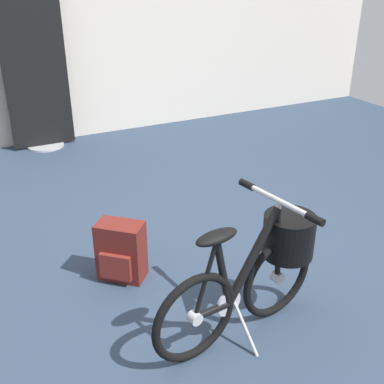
# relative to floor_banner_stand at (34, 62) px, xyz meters

# --- Properties ---
(ground_plane) EXTENTS (7.68, 7.68, 0.00)m
(ground_plane) POSITION_rel_floor_banner_stand_xyz_m (0.36, -2.83, -0.84)
(ground_plane) COLOR #2D3D51
(floor_banner_stand) EXTENTS (0.60, 0.36, 1.86)m
(floor_banner_stand) POSITION_rel_floor_banner_stand_xyz_m (0.00, 0.00, 0.00)
(floor_banner_stand) COLOR #B7B7BC
(floor_banner_stand) RESTS_ON ground_plane
(folding_bike_foreground) EXTENTS (0.98, 0.53, 0.71)m
(folding_bike_foreground) POSITION_rel_floor_banner_stand_xyz_m (0.45, -3.17, -0.49)
(folding_bike_foreground) COLOR black
(folding_bike_foreground) RESTS_ON ground_plane
(handbag_on_floor) EXTENTS (0.30, 0.29, 0.36)m
(handbag_on_floor) POSITION_rel_floor_banner_stand_xyz_m (-0.03, -2.47, -0.66)
(handbag_on_floor) COLOR maroon
(handbag_on_floor) RESTS_ON ground_plane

